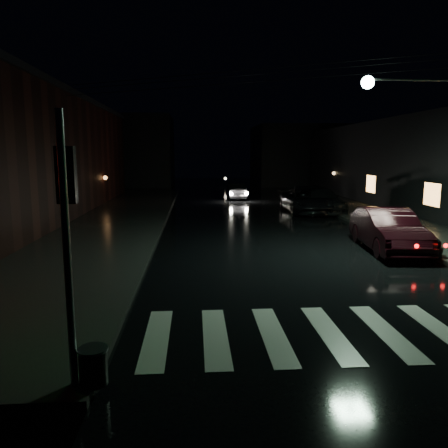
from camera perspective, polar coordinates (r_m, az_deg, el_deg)
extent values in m
plane|color=black|center=(8.81, -0.97, -15.76)|extent=(120.00, 120.00, 0.00)
cube|color=#282826|center=(22.75, -15.49, -0.36)|extent=(6.00, 44.00, 0.15)
cube|color=#282826|center=(24.58, 21.20, 0.04)|extent=(4.00, 44.00, 0.15)
cube|color=black|center=(53.84, -14.33, 9.21)|extent=(14.00, 10.00, 8.00)
cube|color=black|center=(54.90, 11.47, 8.78)|extent=(14.00, 10.00, 7.00)
cube|color=beige|center=(9.86, 17.07, -13.35)|extent=(9.00, 3.00, 0.01)
cylinder|color=slate|center=(6.91, -19.81, -3.62)|extent=(0.12, 0.12, 4.20)
cylinder|color=black|center=(7.44, -16.69, -17.47)|extent=(0.44, 0.44, 0.55)
cylinder|color=slate|center=(7.32, -16.80, -15.40)|extent=(0.48, 0.48, 0.04)
cube|color=black|center=(6.93, -19.93, 6.02)|extent=(0.28, 0.16, 0.85)
sphere|color=#0CFF33|center=(7.04, -19.61, 4.04)|extent=(0.20, 0.20, 0.20)
cylinder|color=slate|center=(17.11, 24.77, 16.72)|extent=(4.00, 0.08, 0.08)
sphere|color=#BFFFD8|center=(16.27, 18.26, 17.16)|extent=(0.44, 0.44, 0.44)
imported|color=black|center=(18.18, 21.59, -0.82)|extent=(2.00, 4.54, 1.52)
imported|color=black|center=(17.94, 20.62, -0.71)|extent=(2.20, 5.10, 1.63)
imported|color=black|center=(28.65, 12.38, 3.07)|extent=(2.51, 5.46, 1.55)
imported|color=black|center=(28.16, 10.63, 2.99)|extent=(2.51, 5.42, 1.51)
imported|color=black|center=(36.16, 1.62, 4.32)|extent=(1.42, 3.98, 1.31)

